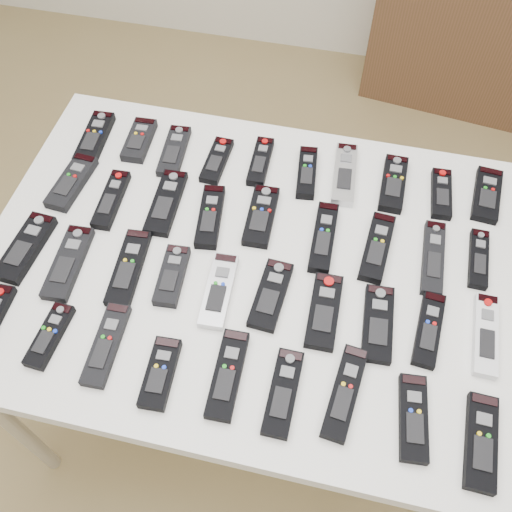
% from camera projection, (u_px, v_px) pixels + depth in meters
% --- Properties ---
extents(ground, '(4.00, 4.00, 0.00)m').
position_uv_depth(ground, '(274.00, 430.00, 1.85)').
color(ground, '#947C4B').
rests_on(ground, ground).
extents(table, '(1.25, 0.88, 0.78)m').
position_uv_depth(table, '(256.00, 275.00, 1.34)').
color(table, white).
rests_on(table, ground).
extents(remote_0, '(0.07, 0.18, 0.02)m').
position_uv_depth(remote_0, '(95.00, 138.00, 1.49)').
color(remote_0, black).
rests_on(remote_0, table).
extents(remote_1, '(0.07, 0.15, 0.02)m').
position_uv_depth(remote_1, '(139.00, 140.00, 1.49)').
color(remote_1, black).
rests_on(remote_1, table).
extents(remote_2, '(0.07, 0.17, 0.02)m').
position_uv_depth(remote_2, '(174.00, 151.00, 1.47)').
color(remote_2, black).
rests_on(remote_2, table).
extents(remote_3, '(0.05, 0.15, 0.02)m').
position_uv_depth(remote_3, '(217.00, 161.00, 1.45)').
color(remote_3, black).
rests_on(remote_3, table).
extents(remote_4, '(0.05, 0.16, 0.02)m').
position_uv_depth(remote_4, '(260.00, 162.00, 1.44)').
color(remote_4, black).
rests_on(remote_4, table).
extents(remote_5, '(0.06, 0.16, 0.02)m').
position_uv_depth(remote_5, '(307.00, 173.00, 1.42)').
color(remote_5, black).
rests_on(remote_5, table).
extents(remote_6, '(0.07, 0.19, 0.02)m').
position_uv_depth(remote_6, '(344.00, 174.00, 1.42)').
color(remote_6, '#B7B7BC').
rests_on(remote_6, table).
extents(remote_7, '(0.06, 0.17, 0.02)m').
position_uv_depth(remote_7, '(393.00, 184.00, 1.40)').
color(remote_7, black).
rests_on(remote_7, table).
extents(remote_8, '(0.05, 0.15, 0.02)m').
position_uv_depth(remote_8, '(441.00, 194.00, 1.39)').
color(remote_8, black).
rests_on(remote_8, table).
extents(remote_9, '(0.07, 0.17, 0.02)m').
position_uv_depth(remote_9, '(487.00, 195.00, 1.38)').
color(remote_9, black).
rests_on(remote_9, table).
extents(remote_10, '(0.07, 0.18, 0.02)m').
position_uv_depth(remote_10, '(72.00, 182.00, 1.40)').
color(remote_10, black).
rests_on(remote_10, table).
extents(remote_11, '(0.05, 0.18, 0.02)m').
position_uv_depth(remote_11, '(111.00, 199.00, 1.37)').
color(remote_11, black).
rests_on(remote_11, table).
extents(remote_12, '(0.07, 0.19, 0.02)m').
position_uv_depth(remote_12, '(166.00, 202.00, 1.37)').
color(remote_12, black).
rests_on(remote_12, table).
extents(remote_13, '(0.07, 0.18, 0.02)m').
position_uv_depth(remote_13, '(210.00, 217.00, 1.34)').
color(remote_13, black).
rests_on(remote_13, table).
extents(remote_14, '(0.07, 0.17, 0.02)m').
position_uv_depth(remote_14, '(261.00, 216.00, 1.35)').
color(remote_14, black).
rests_on(remote_14, table).
extents(remote_15, '(0.05, 0.19, 0.02)m').
position_uv_depth(remote_15, '(324.00, 237.00, 1.31)').
color(remote_15, black).
rests_on(remote_15, table).
extents(remote_16, '(0.07, 0.19, 0.02)m').
position_uv_depth(remote_16, '(377.00, 247.00, 1.29)').
color(remote_16, black).
rests_on(remote_16, table).
extents(remote_17, '(0.05, 0.19, 0.02)m').
position_uv_depth(remote_17, '(433.00, 258.00, 1.28)').
color(remote_17, black).
rests_on(remote_17, table).
extents(remote_18, '(0.04, 0.16, 0.02)m').
position_uv_depth(remote_18, '(479.00, 259.00, 1.28)').
color(remote_18, black).
rests_on(remote_18, table).
extents(remote_19, '(0.07, 0.19, 0.02)m').
position_uv_depth(remote_19, '(26.00, 248.00, 1.29)').
color(remote_19, black).
rests_on(remote_19, table).
extents(remote_20, '(0.07, 0.19, 0.02)m').
position_uv_depth(remote_20, '(68.00, 263.00, 1.27)').
color(remote_20, black).
rests_on(remote_20, table).
extents(remote_21, '(0.07, 0.20, 0.02)m').
position_uv_depth(remote_21, '(129.00, 268.00, 1.26)').
color(remote_21, black).
rests_on(remote_21, table).
extents(remote_22, '(0.06, 0.15, 0.02)m').
position_uv_depth(remote_22, '(172.00, 276.00, 1.25)').
color(remote_22, black).
rests_on(remote_22, table).
extents(remote_23, '(0.06, 0.18, 0.02)m').
position_uv_depth(remote_23, '(219.00, 290.00, 1.23)').
color(remote_23, '#B7B7BC').
rests_on(remote_23, table).
extents(remote_24, '(0.07, 0.17, 0.02)m').
position_uv_depth(remote_24, '(271.00, 295.00, 1.23)').
color(remote_24, black).
rests_on(remote_24, table).
extents(remote_25, '(0.07, 0.18, 0.02)m').
position_uv_depth(remote_25, '(324.00, 311.00, 1.20)').
color(remote_25, black).
rests_on(remote_25, table).
extents(remote_26, '(0.07, 0.18, 0.02)m').
position_uv_depth(remote_26, '(378.00, 324.00, 1.19)').
color(remote_26, black).
rests_on(remote_26, table).
extents(remote_27, '(0.06, 0.18, 0.02)m').
position_uv_depth(remote_27, '(429.00, 329.00, 1.18)').
color(remote_27, black).
rests_on(remote_27, table).
extents(remote_28, '(0.05, 0.19, 0.02)m').
position_uv_depth(remote_28, '(486.00, 335.00, 1.17)').
color(remote_28, silver).
rests_on(remote_28, table).
extents(remote_30, '(0.05, 0.15, 0.02)m').
position_uv_depth(remote_30, '(50.00, 336.00, 1.17)').
color(remote_30, black).
rests_on(remote_30, table).
extents(remote_31, '(0.06, 0.18, 0.02)m').
position_uv_depth(remote_31, '(106.00, 344.00, 1.16)').
color(remote_31, black).
rests_on(remote_31, table).
extents(remote_32, '(0.06, 0.15, 0.02)m').
position_uv_depth(remote_32, '(160.00, 373.00, 1.12)').
color(remote_32, black).
rests_on(remote_32, table).
extents(remote_33, '(0.06, 0.19, 0.02)m').
position_uv_depth(remote_33, '(228.00, 374.00, 1.12)').
color(remote_33, black).
rests_on(remote_33, table).
extents(remote_34, '(0.05, 0.18, 0.02)m').
position_uv_depth(remote_34, '(283.00, 393.00, 1.10)').
color(remote_34, black).
rests_on(remote_34, table).
extents(remote_35, '(0.07, 0.20, 0.02)m').
position_uv_depth(remote_35, '(345.00, 393.00, 1.10)').
color(remote_35, black).
rests_on(remote_35, table).
extents(remote_36, '(0.07, 0.17, 0.02)m').
position_uv_depth(remote_36, '(413.00, 418.00, 1.07)').
color(remote_36, black).
rests_on(remote_36, table).
extents(remote_37, '(0.06, 0.18, 0.02)m').
position_uv_depth(remote_37, '(481.00, 442.00, 1.05)').
color(remote_37, black).
rests_on(remote_37, table).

